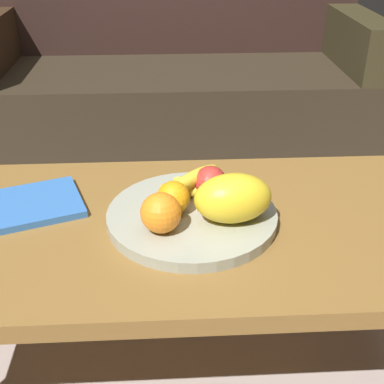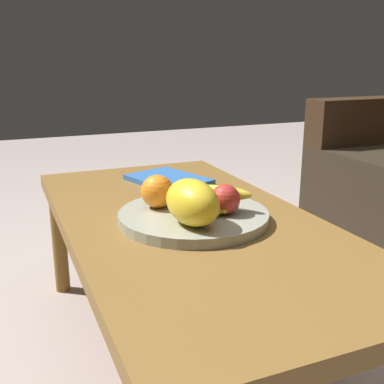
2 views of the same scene
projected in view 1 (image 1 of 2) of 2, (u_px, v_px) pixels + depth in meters
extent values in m
plane|color=#AB9B94|center=(181.00, 359.00, 1.32)|extent=(8.00, 8.00, 0.00)
cube|color=brown|center=(179.00, 229.00, 1.13)|extent=(1.20, 0.60, 0.04)
cylinder|color=brown|center=(371.00, 234.00, 1.48)|extent=(0.05, 0.05, 0.38)
cube|color=black|center=(176.00, 110.00, 2.34)|extent=(1.70, 0.70, 0.40)
cube|color=#2F2917|center=(354.00, 39.00, 2.23)|extent=(0.14, 0.70, 0.22)
cylinder|color=#9B9F8C|center=(192.00, 217.00, 1.11)|extent=(0.37, 0.37, 0.03)
ellipsoid|color=yellow|center=(233.00, 198.00, 1.05)|extent=(0.17, 0.12, 0.10)
sphere|color=orange|center=(161.00, 213.00, 1.02)|extent=(0.08, 0.08, 0.08)
sphere|color=orange|center=(173.00, 196.00, 1.09)|extent=(0.07, 0.07, 0.07)
sphere|color=red|center=(210.00, 182.00, 1.14)|extent=(0.07, 0.07, 0.07)
ellipsoid|color=gold|center=(192.00, 190.00, 1.15)|extent=(0.15, 0.07, 0.03)
ellipsoid|color=yellow|center=(199.00, 188.00, 1.16)|extent=(0.13, 0.12, 0.03)
ellipsoid|color=yellow|center=(195.00, 177.00, 1.15)|extent=(0.13, 0.13, 0.03)
cube|color=#326AB7|center=(24.00, 206.00, 1.16)|extent=(0.30, 0.25, 0.02)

